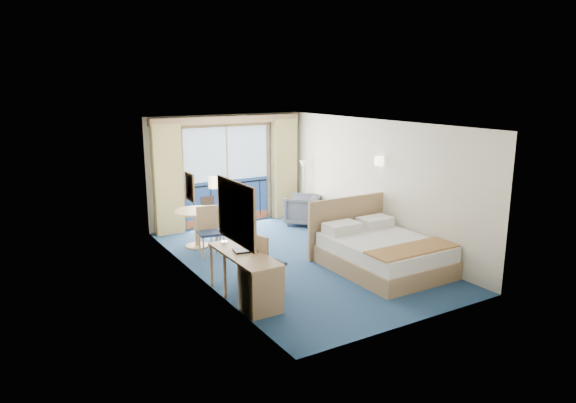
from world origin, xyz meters
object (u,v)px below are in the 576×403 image
(bed, at_px, (381,252))
(table_chair_a, at_px, (218,222))
(table_chair_b, at_px, (208,228))
(floor_lamp, at_px, (303,175))
(desk_chair, at_px, (264,260))
(round_table, at_px, (196,219))
(armchair, at_px, (303,210))
(desk, at_px, (257,282))
(nightstand, at_px, (362,232))

(bed, relative_size, table_chair_a, 2.62)
(table_chair_a, distance_m, table_chair_b, 0.74)
(bed, distance_m, floor_lamp, 3.92)
(bed, bearing_deg, table_chair_b, 135.42)
(desk_chair, distance_m, round_table, 2.98)
(armchair, xyz_separation_m, table_chair_b, (-2.91, -0.99, 0.20))
(armchair, height_order, desk_chair, desk_chair)
(desk_chair, bearing_deg, bed, -105.76)
(floor_lamp, bearing_deg, desk, -130.03)
(floor_lamp, xyz_separation_m, desk_chair, (-3.11, -3.70, -0.57))
(bed, relative_size, table_chair_b, 2.26)
(table_chair_a, bearing_deg, nightstand, -159.96)
(desk, xyz_separation_m, desk_chair, (0.36, 0.44, 0.16))
(armchair, bearing_deg, round_table, -35.57)
(desk, bearing_deg, nightstand, 26.96)
(bed, height_order, table_chair_a, bed)
(floor_lamp, bearing_deg, desk_chair, -130.10)
(armchair, relative_size, floor_lamp, 0.53)
(desk, distance_m, desk_chair, 0.59)
(round_table, bearing_deg, table_chair_b, -88.26)
(armchair, xyz_separation_m, floor_lamp, (0.22, 0.35, 0.79))
(desk, bearing_deg, bed, 7.33)
(desk_chair, xyz_separation_m, table_chair_b, (-0.02, 2.36, -0.03))
(desk, height_order, desk_chair, desk_chair)
(nightstand, relative_size, floor_lamp, 0.33)
(desk, distance_m, table_chair_a, 3.47)
(table_chair_a, xyz_separation_m, table_chair_b, (-0.46, -0.58, 0.08))
(floor_lamp, height_order, table_chair_b, floor_lamp)
(armchair, distance_m, floor_lamp, 0.89)
(desk_chair, bearing_deg, floor_lamp, -54.05)
(round_table, relative_size, table_chair_b, 0.89)
(bed, height_order, table_chair_b, bed)
(round_table, height_order, table_chair_b, table_chair_b)
(bed, bearing_deg, desk, -172.67)
(desk, relative_size, table_chair_b, 1.64)
(round_table, height_order, table_chair_a, table_chair_a)
(bed, relative_size, floor_lamp, 1.48)
(armchair, height_order, floor_lamp, floor_lamp)
(floor_lamp, distance_m, round_table, 3.27)
(nightstand, bearing_deg, armchair, 96.76)
(floor_lamp, height_order, round_table, floor_lamp)
(bed, relative_size, round_table, 2.53)
(floor_lamp, height_order, table_chair_a, floor_lamp)
(desk_chair, relative_size, round_table, 1.17)
(bed, height_order, nightstand, bed)
(nightstand, distance_m, desk_chair, 3.42)
(nightstand, height_order, desk_chair, desk_chair)
(nightstand, relative_size, round_table, 0.57)
(bed, height_order, desk_chair, bed)
(bed, bearing_deg, round_table, 129.12)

